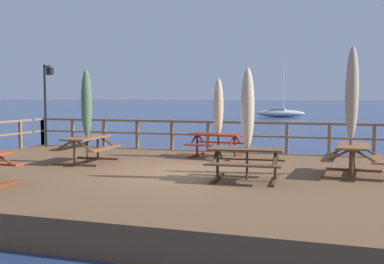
{
  "coord_description": "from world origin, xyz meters",
  "views": [
    {
      "loc": [
        3.91,
        -11.42,
        2.6
      ],
      "look_at": [
        0.0,
        0.75,
        1.62
      ],
      "focal_mm": 43.96,
      "sensor_mm": 36.0,
      "label": 1
    }
  ],
  "objects": [
    {
      "name": "ground_plane",
      "position": [
        0.0,
        0.0,
        0.0
      ],
      "size": [
        600.0,
        600.0,
        0.0
      ],
      "primitive_type": "plane",
      "color": "navy"
    },
    {
      "name": "wooden_deck",
      "position": [
        0.0,
        0.0,
        0.31
      ],
      "size": [
        15.69,
        9.97,
        0.62
      ],
      "primitive_type": "cube",
      "color": "brown",
      "rests_on": "ground"
    },
    {
      "name": "railing_waterside_far",
      "position": [
        0.0,
        4.83,
        1.35
      ],
      "size": [
        15.49,
        0.1,
        1.09
      ],
      "color": "brown",
      "rests_on": "wooden_deck"
    },
    {
      "name": "picnic_table_front_left",
      "position": [
        0.02,
        3.18,
        1.17
      ],
      "size": [
        1.77,
        1.54,
        0.78
      ],
      "color": "maroon",
      "rests_on": "wooden_deck"
    },
    {
      "name": "picnic_table_mid_left",
      "position": [
        -3.35,
        0.89,
        1.18
      ],
      "size": [
        1.47,
        1.86,
        0.78
      ],
      "color": "brown",
      "rests_on": "wooden_deck"
    },
    {
      "name": "picnic_table_back_left",
      "position": [
        1.78,
        -0.64,
        1.17
      ],
      "size": [
        1.79,
        1.48,
        0.78
      ],
      "color": "brown",
      "rests_on": "wooden_deck"
    },
    {
      "name": "picnic_table_mid_centre",
      "position": [
        4.18,
        0.89,
        1.18
      ],
      "size": [
        1.5,
        1.87,
        0.78
      ],
      "color": "brown",
      "rests_on": "wooden_deck"
    },
    {
      "name": "patio_umbrella_short_mid",
      "position": [
        0.1,
        3.23,
        2.24
      ],
      "size": [
        0.32,
        0.32,
        2.55
      ],
      "color": "#4C3828",
      "rests_on": "wooden_deck"
    },
    {
      "name": "patio_umbrella_tall_back_left",
      "position": [
        -3.33,
        0.89,
        2.37
      ],
      "size": [
        0.32,
        0.32,
        2.75
      ],
      "color": "#4C3828",
      "rests_on": "wooden_deck"
    },
    {
      "name": "patio_umbrella_tall_back_right",
      "position": [
        1.79,
        -0.56,
        2.3
      ],
      "size": [
        0.32,
        0.32,
        2.64
      ],
      "color": "#4C3828",
      "rests_on": "wooden_deck"
    },
    {
      "name": "patio_umbrella_tall_front",
      "position": [
        4.11,
        0.83,
        2.66
      ],
      "size": [
        0.32,
        0.32,
        3.21
      ],
      "color": "#4C3828",
      "rests_on": "wooden_deck"
    },
    {
      "name": "lamp_post_hooked",
      "position": [
        -6.98,
        4.17,
        2.73
      ],
      "size": [
        0.6,
        0.45,
        3.2
      ],
      "color": "black",
      "rests_on": "wooden_deck"
    },
    {
      "name": "sailboat_distant",
      "position": [
        -3.52,
        47.8,
        0.51
      ],
      "size": [
        6.03,
        1.77,
        7.72
      ],
      "color": "silver",
      "rests_on": "ground"
    }
  ]
}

